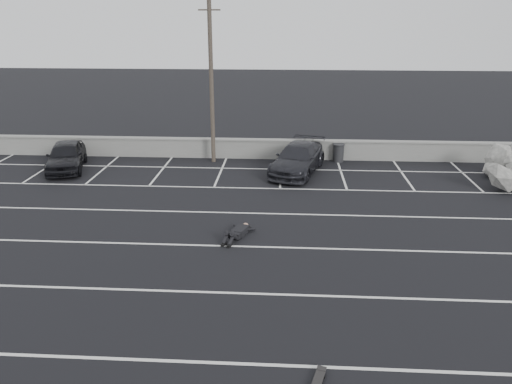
# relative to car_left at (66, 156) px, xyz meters

# --- Properties ---
(ground) EXTENTS (120.00, 120.00, 0.00)m
(ground) POSITION_rel_car_left_xyz_m (9.80, -11.35, -0.71)
(ground) COLOR black
(ground) RESTS_ON ground
(seawall) EXTENTS (50.00, 0.45, 1.06)m
(seawall) POSITION_rel_car_left_xyz_m (9.80, 2.65, -0.16)
(seawall) COLOR gray
(seawall) RESTS_ON ground
(stall_lines) EXTENTS (36.00, 20.05, 0.01)m
(stall_lines) POSITION_rel_car_left_xyz_m (9.72, -6.94, -0.70)
(stall_lines) COLOR silver
(stall_lines) RESTS_ON ground
(car_left) EXTENTS (2.71, 4.45, 1.41)m
(car_left) POSITION_rel_car_left_xyz_m (0.00, 0.00, 0.00)
(car_left) COLOR black
(car_left) RESTS_ON ground
(car_right) EXTENTS (3.24, 5.15, 1.39)m
(car_right) POSITION_rel_car_left_xyz_m (11.62, 0.21, -0.01)
(car_right) COLOR black
(car_right) RESTS_ON ground
(utility_pole) EXTENTS (1.09, 0.22, 8.16)m
(utility_pole) POSITION_rel_car_left_xyz_m (7.20, 1.85, 3.42)
(utility_pole) COLOR #4C4238
(utility_pole) RESTS_ON ground
(trash_bin) EXTENTS (0.66, 0.66, 0.96)m
(trash_bin) POSITION_rel_car_left_xyz_m (13.82, 2.25, -0.22)
(trash_bin) COLOR #262628
(trash_bin) RESTS_ON ground
(person) EXTENTS (2.38, 2.89, 0.46)m
(person) POSITION_rel_car_left_xyz_m (9.44, -7.34, -0.48)
(person) COLOR black
(person) RESTS_ON ground
(skateboard) EXTENTS (0.42, 0.83, 0.10)m
(skateboard) POSITION_rel_car_left_xyz_m (11.77, -14.94, -0.63)
(skateboard) COLOR black
(skateboard) RESTS_ON ground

